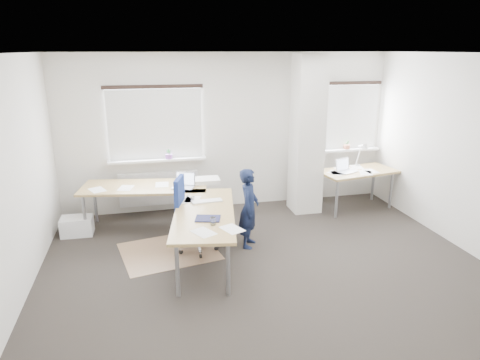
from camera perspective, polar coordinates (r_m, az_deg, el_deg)
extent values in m
plane|color=#2A2521|center=(5.96, 3.46, -11.46)|extent=(6.00, 6.00, 0.00)
cube|color=silver|center=(7.80, -1.53, 6.39)|extent=(6.00, 0.04, 2.80)
cube|color=silver|center=(3.27, 16.43, -9.86)|extent=(6.00, 0.04, 2.80)
cube|color=silver|center=(5.43, -28.27, -0.46)|extent=(0.04, 5.00, 2.80)
cube|color=silver|center=(6.90, 28.38, 2.91)|extent=(0.04, 5.00, 2.80)
cube|color=white|center=(5.24, 4.02, 16.54)|extent=(6.00, 5.00, 0.04)
cube|color=silver|center=(7.65, 8.94, 5.90)|extent=(0.50, 0.50, 2.78)
cube|color=white|center=(7.59, -11.23, 7.31)|extent=(1.60, 0.04, 1.20)
cube|color=white|center=(7.55, -11.22, 7.26)|extent=(1.60, 0.02, 1.20)
cube|color=white|center=(7.65, -10.95, 2.64)|extent=(1.70, 0.20, 0.04)
cube|color=white|center=(8.50, 14.05, 8.14)|extent=(1.20, 0.04, 1.20)
cube|color=white|center=(8.46, 14.17, 8.09)|extent=(1.20, 0.02, 1.20)
cube|color=white|center=(8.55, 13.96, 3.95)|extent=(1.30, 0.20, 0.04)
cube|color=white|center=(7.82, -10.74, -1.08)|extent=(1.40, 0.10, 0.60)
cylinder|color=#86479C|center=(7.63, -9.47, 3.14)|extent=(0.12, 0.12, 0.08)
imported|color=#26612C|center=(7.62, -9.48, 3.45)|extent=(0.09, 0.06, 0.17)
cylinder|color=#9D553C|center=(8.52, 14.05, 4.32)|extent=(0.12, 0.12, 0.08)
imported|color=#26612C|center=(8.51, 14.07, 4.60)|extent=(0.09, 0.07, 0.17)
cube|color=#997453|center=(6.44, -9.46, -9.35)|extent=(1.52, 1.36, 0.01)
cube|color=white|center=(7.33, -20.90, -5.74)|extent=(0.49, 0.35, 0.29)
cube|color=olive|center=(7.08, -12.63, -0.92)|extent=(2.11, 1.14, 0.04)
cube|color=olive|center=(5.85, -4.79, -4.42)|extent=(1.14, 2.11, 0.04)
cylinder|color=#929397|center=(7.13, -19.99, -4.54)|extent=(0.05, 0.05, 0.69)
cylinder|color=#929397|center=(7.67, -18.74, -2.90)|extent=(0.05, 0.05, 0.69)
cylinder|color=#929397|center=(7.38, -5.16, -2.81)|extent=(0.05, 0.05, 0.69)
cylinder|color=#929397|center=(5.21, -8.35, -11.83)|extent=(0.05, 0.05, 0.69)
cylinder|color=#929397|center=(5.18, -1.59, -11.79)|extent=(0.05, 0.05, 0.69)
cylinder|color=#929397|center=(6.81, -1.97, -4.47)|extent=(0.05, 0.05, 0.69)
cube|color=#B7B7BC|center=(6.86, -7.56, -0.97)|extent=(0.40, 0.35, 0.01)
cube|color=#B7B7BC|center=(6.93, -7.29, 0.20)|extent=(0.32, 0.18, 0.22)
cube|color=silver|center=(6.93, -7.29, 0.20)|extent=(0.28, 0.15, 0.19)
cube|color=white|center=(6.20, -4.45, -2.82)|extent=(0.45, 0.17, 0.02)
cube|color=#141639|center=(5.59, -4.31, -5.14)|extent=(0.37, 0.31, 0.01)
cube|color=silver|center=(7.09, -4.60, -0.06)|extent=(0.46, 0.34, 0.07)
imported|color=white|center=(6.26, -6.32, -2.48)|extent=(0.07, 0.07, 0.07)
cylinder|color=silver|center=(5.39, -3.62, -5.49)|extent=(0.07, 0.07, 0.10)
cube|color=olive|center=(8.08, 15.39, 1.11)|extent=(1.50, 0.93, 0.04)
cylinder|color=#929397|center=(7.64, 12.76, -2.46)|extent=(0.05, 0.05, 0.69)
cylinder|color=#929397|center=(8.38, 19.48, -1.31)|extent=(0.05, 0.05, 0.69)
cylinder|color=#929397|center=(8.03, 10.71, -1.38)|extent=(0.05, 0.05, 0.69)
cylinder|color=#929397|center=(8.73, 17.31, -0.37)|extent=(0.05, 0.05, 0.69)
cube|color=#B7B7BC|center=(7.90, 14.06, 1.07)|extent=(0.39, 0.34, 0.01)
cube|color=#B7B7BC|center=(7.94, 13.49, 2.04)|extent=(0.32, 0.17, 0.22)
cube|color=silver|center=(7.94, 13.49, 2.04)|extent=(0.28, 0.14, 0.19)
cylinder|color=white|center=(8.40, 15.42, 1.92)|extent=(0.10, 0.10, 0.02)
cylinder|color=white|center=(8.35, 15.52, 3.18)|extent=(0.02, 0.16, 0.38)
cylinder|color=white|center=(8.20, 16.03, 4.47)|extent=(0.02, 0.29, 0.13)
cone|color=white|center=(8.09, 16.49, 4.11)|extent=(0.14, 0.16, 0.17)
cube|color=navy|center=(6.24, -5.75, -5.23)|extent=(0.61, 0.61, 0.08)
cube|color=navy|center=(6.16, -8.07, -2.04)|extent=(0.19, 0.42, 0.53)
cylinder|color=silver|center=(6.32, -5.69, -6.91)|extent=(0.06, 0.06, 0.36)
cylinder|color=black|center=(6.38, -3.17, -9.06)|extent=(0.07, 0.05, 0.06)
cylinder|color=black|center=(6.64, -4.50, -7.99)|extent=(0.06, 0.07, 0.06)
cylinder|color=black|center=(6.61, -7.30, -8.23)|extent=(0.06, 0.07, 0.06)
cylinder|color=black|center=(6.32, -7.90, -9.46)|extent=(0.07, 0.05, 0.06)
cylinder|color=black|center=(6.18, -5.28, -10.03)|extent=(0.03, 0.06, 0.06)
imported|color=black|center=(6.31, 1.21, -3.77)|extent=(0.44, 0.52, 1.20)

